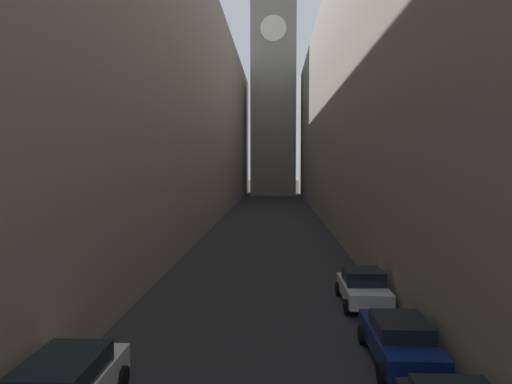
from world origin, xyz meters
TOP-DOWN VIEW (x-y plane):
  - ground_plane at (0.00, 48.00)m, footprint 264.00×264.00m
  - building_block_left at (-10.52, 50.00)m, footprint 10.03×108.00m
  - building_block_right at (12.50, 50.00)m, footprint 14.01×108.00m
  - clock_tower at (0.00, 94.35)m, footprint 9.46×9.46m
  - parked_car_right_third at (4.40, 15.98)m, footprint 1.90×4.41m
  - parked_car_right_far at (4.40, 21.97)m, footprint 1.99×3.98m

SIDE VIEW (x-z plane):
  - ground_plane at x=0.00m, z-range 0.00..0.00m
  - parked_car_right_third at x=4.40m, z-range 0.03..1.46m
  - parked_car_right_far at x=4.40m, z-range 0.01..1.54m
  - building_block_left at x=-10.52m, z-range 0.00..23.57m
  - building_block_right at x=12.50m, z-range 0.00..23.96m
  - clock_tower at x=0.00m, z-range 1.36..61.39m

